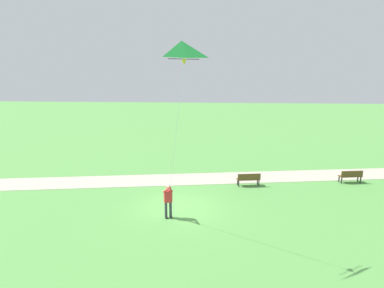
{
  "coord_description": "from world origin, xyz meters",
  "views": [
    {
      "loc": [
        15.98,
        1.88,
        7.32
      ],
      "look_at": [
        0.6,
        0.83,
        3.76
      ],
      "focal_mm": 29.47,
      "sensor_mm": 36.0,
      "label": 1
    }
  ],
  "objects_px": {
    "person_kite_flyer": "(168,199)",
    "park_bench_far_walkway": "(351,176)",
    "park_bench_near_walkway": "(249,179)",
    "flying_kite": "(182,54)"
  },
  "relations": [
    {
      "from": "park_bench_far_walkway",
      "to": "person_kite_flyer",
      "type": "bearing_deg",
      "value": -62.4
    },
    {
      "from": "park_bench_near_walkway",
      "to": "park_bench_far_walkway",
      "type": "height_order",
      "value": "same"
    },
    {
      "from": "person_kite_flyer",
      "to": "flying_kite",
      "type": "bearing_deg",
      "value": 20.62
    },
    {
      "from": "person_kite_flyer",
      "to": "flying_kite",
      "type": "relative_size",
      "value": 0.27
    },
    {
      "from": "flying_kite",
      "to": "park_bench_near_walkway",
      "type": "height_order",
      "value": "flying_kite"
    },
    {
      "from": "person_kite_flyer",
      "to": "park_bench_far_walkway",
      "type": "xyz_separation_m",
      "value": [
        -6.01,
        11.49,
        -0.54
      ]
    },
    {
      "from": "flying_kite",
      "to": "park_bench_near_walkway",
      "type": "relative_size",
      "value": 4.29
    },
    {
      "from": "person_kite_flyer",
      "to": "park_bench_near_walkway",
      "type": "bearing_deg",
      "value": 137.1
    },
    {
      "from": "person_kite_flyer",
      "to": "park_bench_far_walkway",
      "type": "relative_size",
      "value": 1.18
    },
    {
      "from": "flying_kite",
      "to": "park_bench_near_walkway",
      "type": "bearing_deg",
      "value": 154.99
    }
  ]
}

